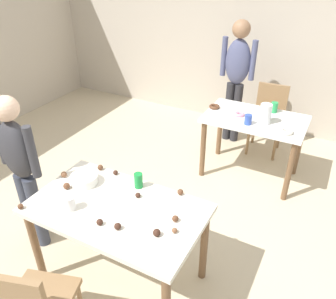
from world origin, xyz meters
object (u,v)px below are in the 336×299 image
person_adult_far (237,72)px  mixing_bowl (84,179)px  chair_far_table (268,115)px  pitcher_far (265,114)px  dining_table_near (117,218)px  dining_table_far (254,127)px  person_girl_near (20,164)px  soda_can (138,180)px

person_adult_far → mixing_bowl: bearing=-98.8°
chair_far_table → mixing_bowl: chair_far_table is taller
chair_far_table → pitcher_far: 0.87m
dining_table_near → dining_table_far: 1.99m
chair_far_table → person_girl_near: 3.01m
dining_table_near → chair_far_table: size_ratio=1.46×
chair_far_table → person_adult_far: 0.68m
person_girl_near → soda_can: 0.98m
chair_far_table → person_girl_near: person_girl_near is taller
dining_table_far → person_adult_far: (-0.47, 0.72, 0.34)m
chair_far_table → person_adult_far: (-0.48, 0.03, 0.48)m
chair_far_table → dining_table_near: bearing=-100.6°
dining_table_far → mixing_bowl: 2.01m
dining_table_far → dining_table_near: bearing=-103.9°
dining_table_near → chair_far_table: (0.49, 2.62, -0.15)m
chair_far_table → pitcher_far: bearing=-82.3°
mixing_bowl → pitcher_far: 1.98m
person_girl_near → mixing_bowl: 0.55m
person_adult_far → soda_can: bearing=-89.8°
person_adult_far → dining_table_far: bearing=-56.8°
chair_far_table → mixing_bowl: (-0.88, -2.50, 0.29)m
soda_can → pitcher_far: size_ratio=0.57×
dining_table_near → pitcher_far: (0.59, 1.84, 0.21)m
person_adult_far → pitcher_far: 1.01m
person_girl_near → soda_can: size_ratio=11.78×
dining_table_near → mixing_bowl: bearing=162.8°
person_girl_near → mixing_bowl: size_ratio=6.79×
person_adult_far → soda_can: (0.01, -2.37, -0.17)m
person_girl_near → mixing_bowl: (0.53, 0.14, -0.07)m
chair_far_table → person_girl_near: bearing=-118.0°
mixing_bowl → pitcher_far: (0.98, 1.72, 0.07)m
pitcher_far → mixing_bowl: bearing=-119.8°
person_adult_far → mixing_bowl: person_adult_far is taller
dining_table_far → soda_can: (-0.46, -1.65, 0.18)m
chair_far_table → mixing_bowl: 2.67m
dining_table_far → chair_far_table: bearing=89.2°
person_adult_far → dining_table_near: bearing=-90.1°
dining_table_far → person_adult_far: size_ratio=0.67×
person_girl_near → dining_table_near: bearing=1.3°
pitcher_far → dining_table_near: bearing=-107.9°
dining_table_near → person_girl_near: bearing=-178.7°
dining_table_near → dining_table_far: size_ratio=1.17×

